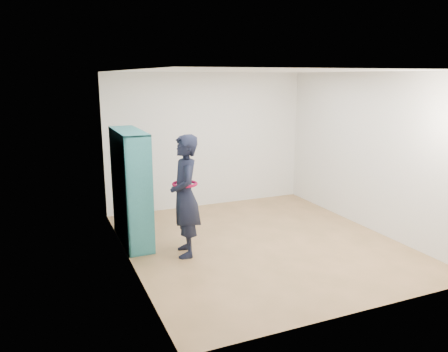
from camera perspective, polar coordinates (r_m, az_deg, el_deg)
name	(u,v)px	position (r m, az deg, el deg)	size (l,w,h in m)	color
floor	(260,242)	(6.89, 4.74, -8.65)	(4.50, 4.50, 0.00)	olive
ceiling	(264,71)	(6.41, 5.18, 13.50)	(4.50, 4.50, 0.00)	white
wall_left	(127,172)	(5.88, -12.54, 0.54)	(0.02, 4.50, 2.60)	white
wall_right	(368,152)	(7.66, 18.30, 3.03)	(0.02, 4.50, 2.60)	white
wall_back	(208,141)	(8.55, -2.14, 4.65)	(4.00, 0.02, 2.60)	white
wall_front	(364,198)	(4.72, 17.87, -2.81)	(4.00, 0.02, 2.60)	white
bookshelf	(129,189)	(6.82, -12.27, -1.65)	(0.38, 1.31, 1.74)	teal
person	(185,196)	(6.19, -5.11, -2.61)	(0.53, 0.70, 1.75)	black
smartphone	(173,187)	(6.23, -6.63, -1.48)	(0.01, 0.10, 0.14)	silver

